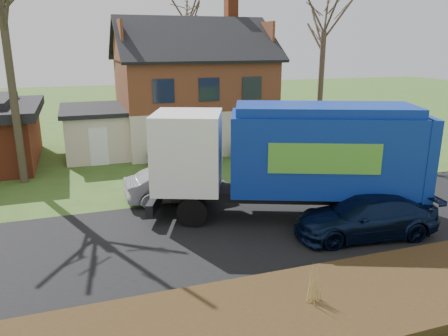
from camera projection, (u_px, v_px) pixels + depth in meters
name	position (u px, v px, depth m)	size (l,w,h in m)	color
ground	(239.00, 231.00, 15.75)	(120.00, 120.00, 0.00)	#33521B
road	(239.00, 230.00, 15.75)	(80.00, 7.00, 0.02)	black
mulch_verge	(315.00, 308.00, 10.89)	(80.00, 3.50, 0.30)	black
main_house	(185.00, 84.00, 27.76)	(12.95, 8.95, 9.26)	beige
garbage_truck	(293.00, 154.00, 16.37)	(10.47, 6.27, 4.37)	black
silver_sedan	(177.00, 184.00, 18.62)	(1.52, 4.35, 1.43)	#B3B5BB
navy_wagon	(365.00, 216.00, 15.15)	(2.03, 4.99, 1.45)	black
tree_front_east	(325.00, 11.00, 25.63)	(3.70, 3.70, 10.28)	#46362A
tree_back	(186.00, 5.00, 33.50)	(3.55, 3.55, 11.24)	#443228
grass_clump_mid	(315.00, 284.00, 10.84)	(0.32, 0.27, 0.90)	#A58C49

